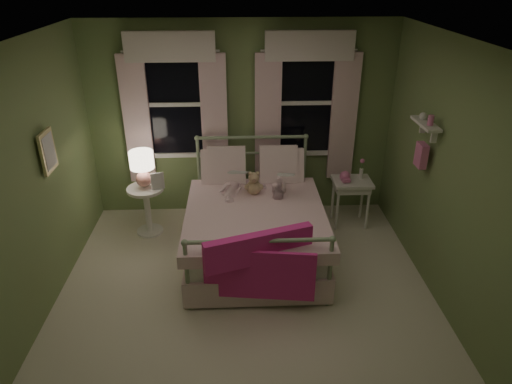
{
  "coord_description": "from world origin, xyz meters",
  "views": [
    {
      "loc": [
        -0.06,
        -3.73,
        3.18
      ],
      "look_at": [
        0.13,
        0.6,
        1.0
      ],
      "focal_mm": 32.0,
      "sensor_mm": 36.0,
      "label": 1
    }
  ],
  "objects_px": {
    "nightstand_right": "(352,187)",
    "table_lamp": "(142,165)",
    "teddy_bear": "(254,185)",
    "bed": "(255,225)",
    "child_right": "(276,170)",
    "nightstand_left": "(147,204)",
    "child_left": "(230,167)"
  },
  "relations": [
    {
      "from": "nightstand_right",
      "to": "table_lamp",
      "type": "bearing_deg",
      "value": -177.82
    },
    {
      "from": "teddy_bear",
      "to": "bed",
      "type": "bearing_deg",
      "value": -90.0
    },
    {
      "from": "child_right",
      "to": "nightstand_left",
      "type": "bearing_deg",
      "value": -0.79
    },
    {
      "from": "bed",
      "to": "teddy_bear",
      "type": "distance_m",
      "value": 0.49
    },
    {
      "from": "child_right",
      "to": "nightstand_right",
      "type": "height_order",
      "value": "child_right"
    },
    {
      "from": "child_left",
      "to": "table_lamp",
      "type": "bearing_deg",
      "value": -1.43
    },
    {
      "from": "teddy_bear",
      "to": "child_left",
      "type": "bearing_deg",
      "value": 150.5
    },
    {
      "from": "nightstand_left",
      "to": "bed",
      "type": "bearing_deg",
      "value": -21.24
    },
    {
      "from": "child_left",
      "to": "table_lamp",
      "type": "height_order",
      "value": "child_left"
    },
    {
      "from": "child_right",
      "to": "table_lamp",
      "type": "bearing_deg",
      "value": -0.79
    },
    {
      "from": "child_right",
      "to": "teddy_bear",
      "type": "height_order",
      "value": "child_right"
    },
    {
      "from": "child_left",
      "to": "table_lamp",
      "type": "relative_size",
      "value": 1.67
    },
    {
      "from": "child_left",
      "to": "nightstand_left",
      "type": "relative_size",
      "value": 1.2
    },
    {
      "from": "bed",
      "to": "nightstand_right",
      "type": "bearing_deg",
      "value": 25.92
    },
    {
      "from": "nightstand_right",
      "to": "bed",
      "type": "bearing_deg",
      "value": -154.08
    },
    {
      "from": "bed",
      "to": "child_left",
      "type": "xyz_separation_m",
      "value": [
        -0.28,
        0.42,
        0.57
      ]
    },
    {
      "from": "teddy_bear",
      "to": "nightstand_left",
      "type": "relative_size",
      "value": 0.48
    },
    {
      "from": "teddy_bear",
      "to": "table_lamp",
      "type": "bearing_deg",
      "value": 168.92
    },
    {
      "from": "bed",
      "to": "child_right",
      "type": "bearing_deg",
      "value": 56.4
    },
    {
      "from": "bed",
      "to": "teddy_bear",
      "type": "height_order",
      "value": "bed"
    },
    {
      "from": "nightstand_right",
      "to": "teddy_bear",
      "type": "bearing_deg",
      "value": -164.17
    },
    {
      "from": "table_lamp",
      "to": "nightstand_right",
      "type": "height_order",
      "value": "table_lamp"
    },
    {
      "from": "child_left",
      "to": "child_right",
      "type": "distance_m",
      "value": 0.56
    },
    {
      "from": "teddy_bear",
      "to": "nightstand_right",
      "type": "relative_size",
      "value": 0.49
    },
    {
      "from": "teddy_bear",
      "to": "nightstand_right",
      "type": "distance_m",
      "value": 1.37
    },
    {
      "from": "child_left",
      "to": "teddy_bear",
      "type": "height_order",
      "value": "child_left"
    },
    {
      "from": "child_left",
      "to": "child_right",
      "type": "xyz_separation_m",
      "value": [
        0.56,
        0.0,
        -0.05
      ]
    },
    {
      "from": "child_right",
      "to": "nightstand_left",
      "type": "xyz_separation_m",
      "value": [
        -1.64,
        0.11,
        -0.49
      ]
    },
    {
      "from": "child_right",
      "to": "teddy_bear",
      "type": "distance_m",
      "value": 0.34
    },
    {
      "from": "table_lamp",
      "to": "nightstand_left",
      "type": "bearing_deg",
      "value": 90.0
    },
    {
      "from": "teddy_bear",
      "to": "table_lamp",
      "type": "height_order",
      "value": "table_lamp"
    },
    {
      "from": "bed",
      "to": "nightstand_left",
      "type": "height_order",
      "value": "bed"
    }
  ]
}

